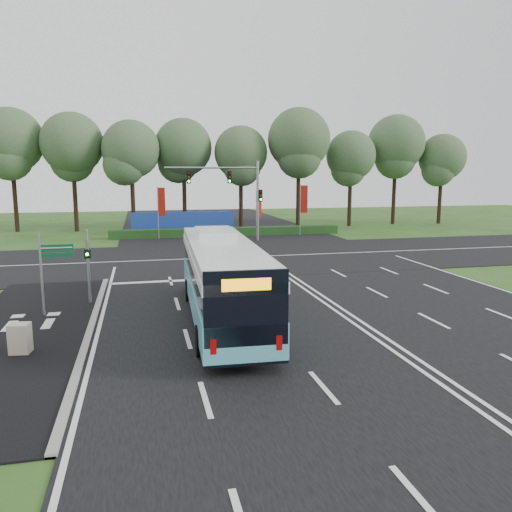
{
  "coord_description": "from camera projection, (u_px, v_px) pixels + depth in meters",
  "views": [
    {
      "loc": [
        -8.08,
        -22.32,
        5.91
      ],
      "look_at": [
        -2.44,
        2.0,
        1.78
      ],
      "focal_mm": 35.0,
      "sensor_mm": 36.0,
      "label": 1
    }
  ],
  "objects": [
    {
      "name": "banner_flag_right",
      "position": [
        303.0,
        202.0,
        47.71
      ],
      "size": [
        0.7,
        0.25,
        4.91
      ],
      "rotation": [
        0.0,
        0.0,
        -0.29
      ],
      "color": "gray",
      "rests_on": "ground"
    },
    {
      "name": "ground",
      "position": [
        314.0,
        297.0,
        24.22
      ],
      "size": [
        120.0,
        120.0,
        0.0
      ],
      "primitive_type": "plane",
      "color": "#2A4B19",
      "rests_on": "ground"
    },
    {
      "name": "bike_path",
      "position": [
        23.0,
        334.0,
        18.54
      ],
      "size": [
        5.0,
        18.0,
        0.06
      ],
      "primitive_type": "cube",
      "color": "black",
      "rests_on": "ground"
    },
    {
      "name": "road_cross",
      "position": [
        258.0,
        257.0,
        35.75
      ],
      "size": [
        120.0,
        14.0,
        0.05
      ],
      "primitive_type": "cube",
      "color": "black",
      "rests_on": "ground"
    },
    {
      "name": "banner_flag_mid",
      "position": [
        258.0,
        208.0,
        46.03
      ],
      "size": [
        0.59,
        0.3,
        4.28
      ],
      "rotation": [
        0.0,
        0.0,
        0.43
      ],
      "color": "gray",
      "rests_on": "ground"
    },
    {
      "name": "banner_flag_left",
      "position": [
        161.0,
        205.0,
        44.78
      ],
      "size": [
        0.69,
        0.22,
        4.78
      ],
      "rotation": [
        0.0,
        0.0,
        -0.25
      ],
      "color": "gray",
      "rests_on": "ground"
    },
    {
      "name": "kerb_strip",
      "position": [
        91.0,
        328.0,
        19.07
      ],
      "size": [
        0.25,
        18.0,
        0.12
      ],
      "primitive_type": "cube",
      "color": "gray",
      "rests_on": "ground"
    },
    {
      "name": "eucalyptus_row",
      "position": [
        236.0,
        147.0,
        53.24
      ],
      "size": [
        53.16,
        9.91,
        12.84
      ],
      "color": "black",
      "rests_on": "ground"
    },
    {
      "name": "traffic_light_gantry",
      "position": [
        238.0,
        188.0,
        43.2
      ],
      "size": [
        8.41,
        0.28,
        7.0
      ],
      "color": "gray",
      "rests_on": "ground"
    },
    {
      "name": "utility_cabinet",
      "position": [
        20.0,
        339.0,
        16.41
      ],
      "size": [
        0.7,
        0.61,
        1.05
      ],
      "primitive_type": "cube",
      "rotation": [
        0.0,
        0.0,
        -0.14
      ],
      "color": "#BBB097",
      "rests_on": "ground"
    },
    {
      "name": "city_bus",
      "position": [
        222.0,
        279.0,
        19.98
      ],
      "size": [
        3.05,
        12.18,
        3.47
      ],
      "rotation": [
        0.0,
        0.0,
        -0.04
      ],
      "color": "#54B2C3",
      "rests_on": "ground"
    },
    {
      "name": "street_sign",
      "position": [
        49.0,
        263.0,
        20.61
      ],
      "size": [
        1.37,
        0.11,
        3.51
      ],
      "rotation": [
        0.0,
        0.0,
        0.0
      ],
      "color": "gray",
      "rests_on": "ground"
    },
    {
      "name": "pedestrian_signal",
      "position": [
        88.0,
        264.0,
        22.46
      ],
      "size": [
        0.3,
        0.42,
        3.45
      ],
      "rotation": [
        0.0,
        0.0,
        0.14
      ],
      "color": "gray",
      "rests_on": "ground"
    },
    {
      "name": "blue_hoarding",
      "position": [
        183.0,
        223.0,
        49.09
      ],
      "size": [
        10.0,
        0.3,
        2.2
      ],
      "primitive_type": "cube",
      "color": "navy",
      "rests_on": "ground"
    },
    {
      "name": "road_main",
      "position": [
        314.0,
        296.0,
        24.21
      ],
      "size": [
        20.0,
        120.0,
        0.04
      ],
      "primitive_type": "cube",
      "color": "black",
      "rests_on": "ground"
    },
    {
      "name": "hedge",
      "position": [
        228.0,
        232.0,
        47.7
      ],
      "size": [
        22.0,
        1.2,
        0.8
      ],
      "primitive_type": "cube",
      "color": "#163312",
      "rests_on": "ground"
    }
  ]
}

